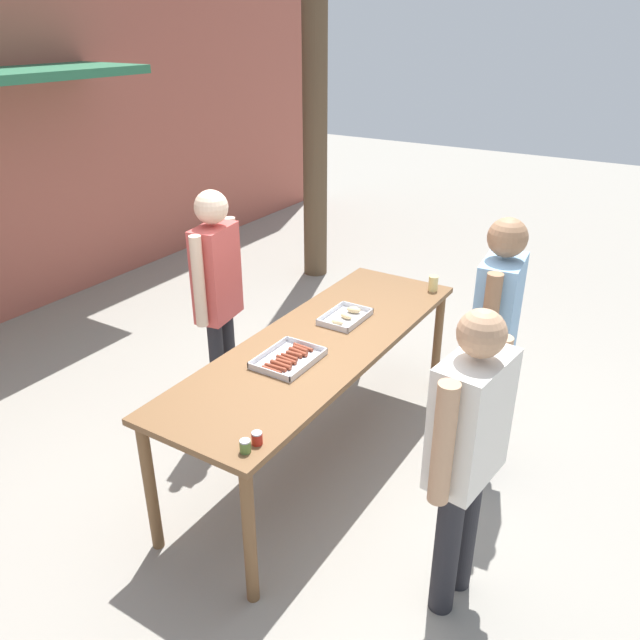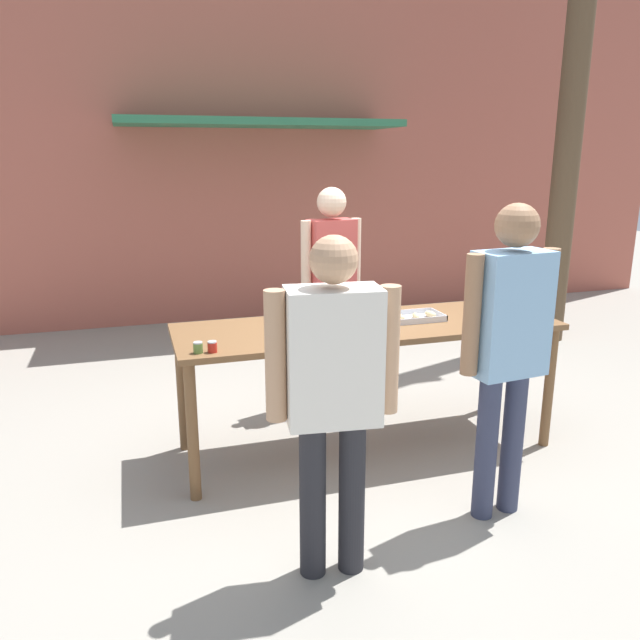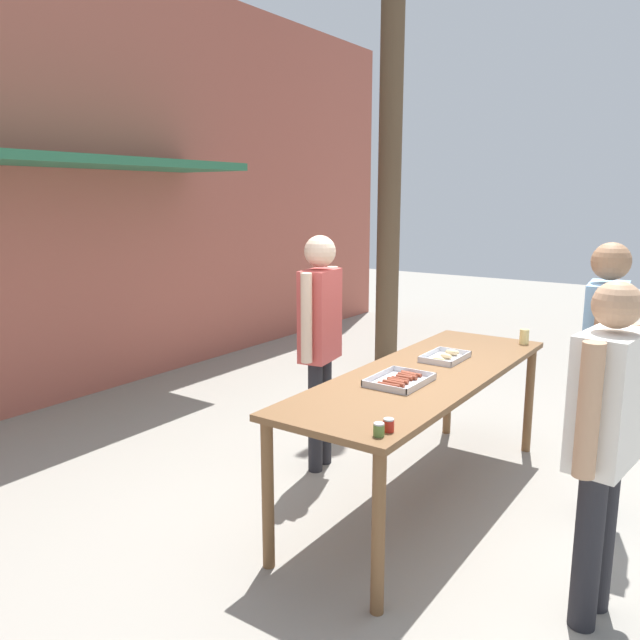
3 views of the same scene
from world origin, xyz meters
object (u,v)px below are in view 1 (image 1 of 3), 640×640
(condiment_jar_mustard, at_px, (245,446))
(condiment_jar_ketchup, at_px, (257,438))
(food_tray_buns, at_px, (346,317))
(food_tray_sausages, at_px, (288,359))
(person_server_behind_table, at_px, (217,287))
(beer_cup, at_px, (433,283))
(person_customer_holding_hotdog, at_px, (468,442))
(person_customer_with_cup, at_px, (495,330))

(condiment_jar_mustard, height_order, condiment_jar_ketchup, same)
(food_tray_buns, bearing_deg, food_tray_sausages, 179.87)
(condiment_jar_ketchup, distance_m, person_server_behind_table, 1.66)
(food_tray_buns, distance_m, beer_cup, 0.87)
(person_customer_holding_hotdog, height_order, person_customer_with_cup, person_customer_with_cup)
(beer_cup, bearing_deg, food_tray_buns, 158.42)
(beer_cup, bearing_deg, food_tray_sausages, 168.09)
(food_tray_sausages, relative_size, person_customer_with_cup, 0.23)
(person_customer_with_cup, bearing_deg, condiment_jar_ketchup, -30.62)
(food_tray_buns, distance_m, condiment_jar_ketchup, 1.52)
(food_tray_sausages, distance_m, person_customer_holding_hotdog, 1.31)
(beer_cup, bearing_deg, person_customer_with_cup, -136.58)
(food_tray_sausages, xyz_separation_m, condiment_jar_ketchup, (-0.77, -0.34, 0.02))
(condiment_jar_mustard, xyz_separation_m, beer_cup, (2.37, 0.01, 0.03))
(food_tray_sausages, bearing_deg, condiment_jar_ketchup, -156.13)
(person_server_behind_table, bearing_deg, food_tray_sausages, -122.01)
(person_server_behind_table, bearing_deg, food_tray_buns, -77.09)
(person_server_behind_table, height_order, person_customer_holding_hotdog, person_server_behind_table)
(condiment_jar_ketchup, bearing_deg, beer_cup, 0.46)
(food_tray_buns, distance_m, person_server_behind_table, 0.95)
(food_tray_sausages, distance_m, person_server_behind_table, 0.95)
(beer_cup, xyz_separation_m, person_customer_with_cup, (-0.76, -0.72, 0.11))
(food_tray_sausages, xyz_separation_m, condiment_jar_mustard, (-0.85, -0.33, 0.02))
(person_server_behind_table, bearing_deg, beer_cup, -54.83)
(condiment_jar_mustard, distance_m, person_server_behind_table, 1.71)
(person_server_behind_table, xyz_separation_m, person_customer_with_cup, (0.40, -1.90, -0.01))
(person_customer_with_cup, bearing_deg, person_server_behind_table, -84.18)
(condiment_jar_mustard, bearing_deg, beer_cup, 0.21)
(food_tray_sausages, distance_m, condiment_jar_ketchup, 0.84)
(condiment_jar_mustard, height_order, person_customer_holding_hotdog, person_customer_holding_hotdog)
(beer_cup, bearing_deg, condiment_jar_ketchup, -179.54)
(person_customer_holding_hotdog, bearing_deg, condiment_jar_ketchup, -57.63)
(beer_cup, height_order, person_customer_holding_hotdog, person_customer_holding_hotdog)
(condiment_jar_mustard, relative_size, person_customer_with_cup, 0.04)
(food_tray_sausages, relative_size, condiment_jar_mustard, 6.22)
(condiment_jar_mustard, relative_size, condiment_jar_ketchup, 1.00)
(food_tray_sausages, bearing_deg, condiment_jar_mustard, -158.78)
(person_customer_with_cup, bearing_deg, person_customer_holding_hotdog, 5.60)
(beer_cup, height_order, person_server_behind_table, person_server_behind_table)
(person_customer_holding_hotdog, xyz_separation_m, person_customer_with_cup, (1.09, 0.23, 0.07))
(condiment_jar_ketchup, xyz_separation_m, beer_cup, (2.29, 0.02, 0.03))
(person_server_behind_table, bearing_deg, condiment_jar_mustard, -144.66)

